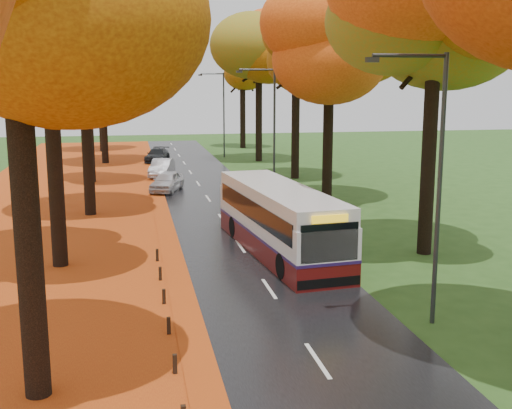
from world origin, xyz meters
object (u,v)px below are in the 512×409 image
object	(u,v)px
car_silver	(162,168)
car_dark	(157,155)
streetlamp_mid	(270,122)
streetlamp_far	(221,108)
bus	(279,218)
car_white	(167,181)
streetlamp_near	(432,169)

from	to	relation	value
car_silver	car_dark	world-z (taller)	car_silver
streetlamp_mid	streetlamp_far	size ratio (longest dim) A/B	1.00
streetlamp_far	bus	xyz separation A→B (m)	(-2.50, -35.28, -3.20)
streetlamp_far	car_silver	world-z (taller)	streetlamp_far
streetlamp_far	car_dark	distance (m)	7.94
car_white	car_silver	xyz separation A→B (m)	(0.00, 6.73, 0.01)
streetlamp_far	bus	size ratio (longest dim) A/B	0.73
streetlamp_near	car_white	bearing A→B (deg)	104.05
streetlamp_mid	bus	distance (m)	13.89
streetlamp_far	car_silver	distance (m)	14.23
car_white	streetlamp_near	bearing A→B (deg)	-56.30
streetlamp_near	car_dark	xyz separation A→B (m)	(-6.25, 41.26, -4.06)
streetlamp_near	streetlamp_mid	size ratio (longest dim) A/B	1.00
streetlamp_near	bus	bearing A→B (deg)	105.99
streetlamp_far	car_white	world-z (taller)	streetlamp_far
car_dark	car_silver	bearing A→B (deg)	-76.06
streetlamp_mid	bus	size ratio (longest dim) A/B	0.73
streetlamp_mid	bus	world-z (taller)	streetlamp_mid
car_white	streetlamp_mid	bearing A→B (deg)	-6.98
streetlamp_mid	car_silver	distance (m)	12.38
streetlamp_near	bus	xyz separation A→B (m)	(-2.50, 8.72, -3.20)
bus	car_white	size ratio (longest dim) A/B	2.80
streetlamp_mid	car_dark	xyz separation A→B (m)	(-6.25, 19.26, -4.06)
streetlamp_far	bus	bearing A→B (deg)	-94.05
streetlamp_far	streetlamp_near	bearing A→B (deg)	-90.00
streetlamp_near	car_silver	xyz separation A→B (m)	(-6.30, 31.89, -4.00)
streetlamp_mid	streetlamp_far	distance (m)	22.00
streetlamp_far	car_white	xyz separation A→B (m)	(-6.30, -18.84, -4.01)
streetlamp_mid	car_white	xyz separation A→B (m)	(-6.30, 3.16, -4.01)
streetlamp_mid	bus	xyz separation A→B (m)	(-2.50, -13.28, -3.20)
bus	streetlamp_far	bearing A→B (deg)	79.88
streetlamp_near	car_dark	size ratio (longest dim) A/B	1.91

